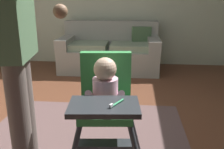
% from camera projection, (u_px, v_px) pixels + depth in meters
% --- Properties ---
extents(ground, '(6.18, 7.17, 0.10)m').
position_uv_depth(ground, '(78.00, 138.00, 2.49)').
color(ground, brown).
extents(couch, '(1.74, 0.86, 0.86)m').
position_uv_depth(couch, '(110.00, 52.00, 4.56)').
color(couch, gray).
rests_on(couch, ground).
extents(high_chair, '(0.66, 0.76, 0.92)m').
position_uv_depth(high_chair, '(105.00, 97.00, 1.73)').
color(high_chair, '#2D3135').
rests_on(high_chair, ground).
extents(adult_standing, '(0.56, 0.50, 1.69)m').
position_uv_depth(adult_standing, '(16.00, 50.00, 1.60)').
color(adult_standing, '#695B56').
rests_on(adult_standing, ground).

